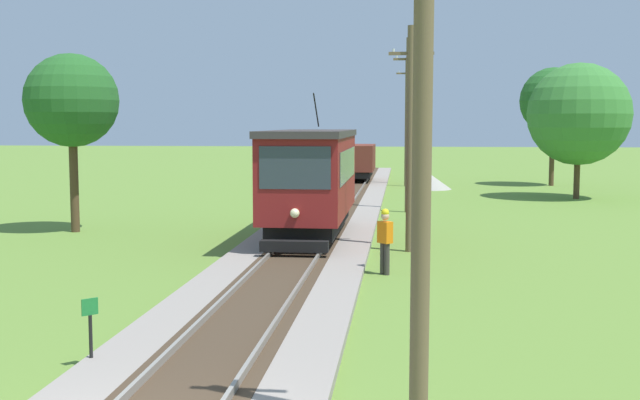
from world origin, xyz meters
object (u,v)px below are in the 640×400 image
(utility_pole_near_tram, at_px, (410,137))
(gravel_pile, at_px, (428,181))
(utility_pole_far, at_px, (407,121))
(track_worker, at_px, (385,238))
(freight_car, at_px, (356,161))
(tree_left_near, at_px, (579,114))
(red_tram, at_px, (311,178))
(utility_pole_foreground, at_px, (422,168))
(utility_pole_mid, at_px, (408,124))
(tree_right_near, at_px, (553,101))
(trackside_signal_marker, at_px, (90,329))
(tree_left_far, at_px, (72,101))

(utility_pole_near_tram, distance_m, gravel_pile, 24.38)
(utility_pole_far, xyz_separation_m, track_worker, (-0.68, -30.03, -3.23))
(utility_pole_near_tram, bearing_deg, freight_car, 96.84)
(track_worker, distance_m, tree_left_near, 24.73)
(red_tram, bearing_deg, utility_pole_foreground, -78.81)
(freight_car, xyz_separation_m, track_worker, (2.66, -31.68, -0.57))
(utility_pole_mid, bearing_deg, red_tram, -109.80)
(utility_pole_near_tram, bearing_deg, tree_left_near, 63.92)
(freight_car, distance_m, track_worker, 31.80)
(gravel_pile, bearing_deg, tree_left_near, -35.51)
(tree_left_near, bearing_deg, utility_pole_mid, -140.46)
(tree_left_near, xyz_separation_m, tree_right_near, (0.33, 9.02, 0.95))
(tree_right_near, bearing_deg, utility_pole_near_tram, -108.87)
(freight_car, bearing_deg, tree_left_near, -36.64)
(utility_pole_near_tram, bearing_deg, utility_pole_foreground, -90.00)
(utility_pole_mid, xyz_separation_m, tree_right_near, (9.44, 16.54, 1.46))
(utility_pole_near_tram, distance_m, track_worker, 4.68)
(trackside_signal_marker, height_order, track_worker, track_worker)
(trackside_signal_marker, relative_size, tree_left_near, 0.16)
(gravel_pile, distance_m, tree_right_near, 10.12)
(tree_right_near, bearing_deg, red_tram, -116.34)
(utility_pole_far, relative_size, track_worker, 4.62)
(utility_pole_far, xyz_separation_m, tree_left_far, (-12.42, -22.90, 0.66))
(tree_right_near, bearing_deg, utility_pole_foreground, -102.47)
(trackside_signal_marker, relative_size, track_worker, 0.66)
(red_tram, distance_m, freight_car, 26.06)
(utility_pole_mid, height_order, tree_left_near, utility_pole_mid)
(utility_pole_far, height_order, tree_left_near, utility_pole_far)
(utility_pole_near_tram, distance_m, utility_pole_far, 26.23)
(freight_car, relative_size, utility_pole_foreground, 0.76)
(utility_pole_mid, xyz_separation_m, track_worker, (-0.68, -14.90, -3.05))
(red_tram, distance_m, utility_pole_mid, 10.02)
(utility_pole_near_tram, bearing_deg, utility_pole_far, 90.00)
(trackside_signal_marker, distance_m, tree_left_near, 34.46)
(trackside_signal_marker, bearing_deg, utility_pole_mid, 77.22)
(tree_left_near, bearing_deg, utility_pole_far, 140.15)
(trackside_signal_marker, xyz_separation_m, gravel_pile, (6.70, 36.58, -0.16))
(utility_pole_mid, distance_m, track_worker, 15.22)
(utility_pole_mid, bearing_deg, freight_car, 101.26)
(utility_pole_far, distance_m, gravel_pile, 4.47)
(gravel_pile, bearing_deg, utility_pole_foreground, -91.99)
(utility_pole_mid, relative_size, trackside_signal_marker, 6.67)
(freight_car, bearing_deg, tree_left_far, -110.29)
(track_worker, bearing_deg, utility_pole_near_tram, 36.27)
(tree_left_near, height_order, tree_left_far, tree_left_near)
(utility_pole_far, distance_m, tree_left_near, 11.87)
(gravel_pile, bearing_deg, utility_pole_mid, -95.95)
(trackside_signal_marker, bearing_deg, tree_left_far, 114.21)
(utility_pole_mid, bearing_deg, tree_left_near, 39.54)
(track_worker, bearing_deg, tree_left_near, 22.81)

